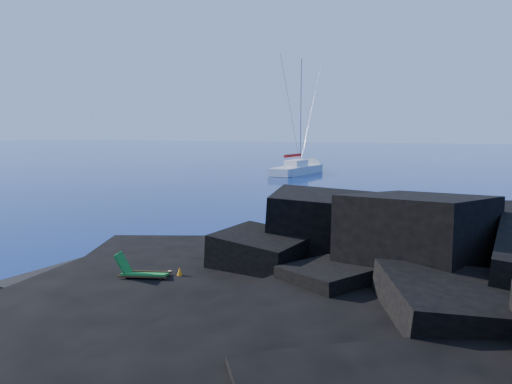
# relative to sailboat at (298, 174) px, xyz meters

# --- Properties ---
(ground) EXTENTS (400.00, 400.00, 0.00)m
(ground) POSITION_rel_sailboat_xyz_m (4.98, -46.48, 0.00)
(ground) COLOR #040A3E
(ground) RESTS_ON ground
(headland) EXTENTS (24.00, 24.00, 3.60)m
(headland) POSITION_rel_sailboat_xyz_m (17.98, -43.48, 0.00)
(headland) COLOR black
(headland) RESTS_ON ground
(beach) EXTENTS (9.08, 6.86, 0.70)m
(beach) POSITION_rel_sailboat_xyz_m (9.48, -45.98, 0.00)
(beach) COLOR black
(beach) RESTS_ON ground
(surf_foam) EXTENTS (10.00, 8.00, 0.06)m
(surf_foam) POSITION_rel_sailboat_xyz_m (9.98, -41.48, 0.00)
(surf_foam) COLOR white
(surf_foam) RESTS_ON ground
(sailboat) EXTENTS (4.70, 14.02, 14.43)m
(sailboat) POSITION_rel_sailboat_xyz_m (0.00, 0.00, 0.00)
(sailboat) COLOR silver
(sailboat) RESTS_ON ground
(deck_chair) EXTENTS (1.88, 1.25, 1.19)m
(deck_chair) POSITION_rel_sailboat_xyz_m (10.00, -46.50, 0.94)
(deck_chair) COLOR #197327
(deck_chair) RESTS_ON beach
(towel) EXTENTS (2.06, 1.28, 0.05)m
(towel) POSITION_rel_sailboat_xyz_m (9.89, -45.66, 0.38)
(towel) COLOR white
(towel) RESTS_ON beach
(sunbather) EXTENTS (1.88, 0.84, 0.26)m
(sunbather) POSITION_rel_sailboat_xyz_m (9.89, -45.66, 0.53)
(sunbather) COLOR #E6A978
(sunbather) RESTS_ON towel
(marker_cone) EXTENTS (0.48, 0.48, 0.58)m
(marker_cone) POSITION_rel_sailboat_xyz_m (10.98, -45.90, 0.64)
(marker_cone) COLOR orange
(marker_cone) RESTS_ON beach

